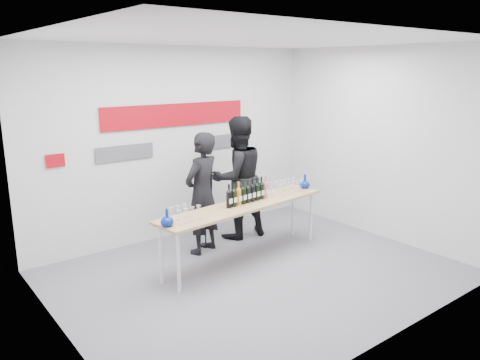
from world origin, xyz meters
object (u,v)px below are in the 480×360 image
object	(u,v)px
presenter_left	(202,193)
mic_stand	(205,217)
tasting_table	(244,208)
presenter_right	(237,178)

from	to	relation	value
presenter_left	mic_stand	bearing A→B (deg)	-153.78
mic_stand	tasting_table	bearing A→B (deg)	-77.69
tasting_table	mic_stand	xyz separation A→B (m)	(-0.14, 0.78, -0.30)
presenter_left	presenter_right	distance (m)	0.83
tasting_table	presenter_right	xyz separation A→B (m)	(0.51, 0.83, 0.21)
tasting_table	presenter_right	world-z (taller)	presenter_right
presenter_right	mic_stand	bearing A→B (deg)	10.08
tasting_table	presenter_left	xyz separation A→B (m)	(-0.29, 0.62, 0.13)
presenter_right	mic_stand	world-z (taller)	presenter_right
tasting_table	mic_stand	world-z (taller)	mic_stand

